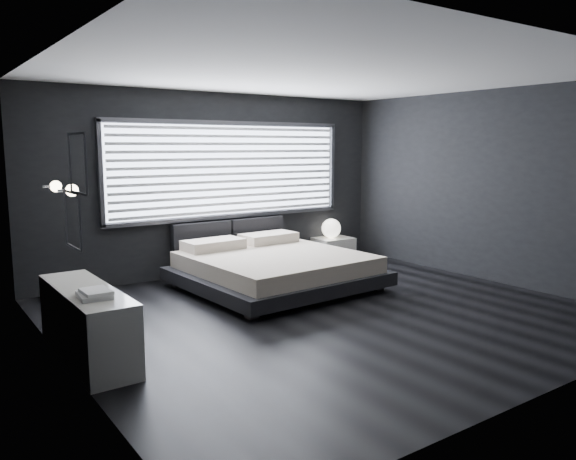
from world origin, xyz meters
TOP-DOWN VIEW (x-y plane):
  - room at (0.00, 0.00)m, footprint 6.04×6.00m
  - window at (0.20, 2.70)m, footprint 4.14×0.09m
  - headboard at (0.13, 2.64)m, footprint 1.96×0.16m
  - sconce_near at (-2.88, 0.05)m, footprint 0.18×0.11m
  - sconce_far at (-2.88, 0.65)m, footprint 0.18×0.11m
  - wall_art_upper at (-2.98, -0.55)m, footprint 0.01×0.48m
  - wall_art_lower at (-2.98, -0.30)m, footprint 0.01×0.48m
  - bed at (0.13, 1.37)m, footprint 2.56×2.45m
  - nightstand at (2.12, 2.50)m, footprint 0.67×0.57m
  - orb_lamp at (2.09, 2.51)m, footprint 0.34×0.34m
  - dresser at (-2.78, 0.17)m, footprint 0.49×1.68m
  - book_stack at (-2.80, -0.19)m, footprint 0.29×0.37m

SIDE VIEW (x-z plane):
  - nightstand at x=2.12m, z-range 0.00..0.38m
  - bed at x=0.13m, z-range -0.02..0.61m
  - dresser at x=-2.78m, z-range 0.00..0.67m
  - orb_lamp at x=2.09m, z-range 0.38..0.71m
  - headboard at x=0.13m, z-range 0.31..0.83m
  - book_stack at x=-2.80m, z-range 0.67..0.74m
  - wall_art_lower at x=-2.98m, z-range 1.14..1.62m
  - room at x=0.00m, z-range 0.00..2.80m
  - sconce_near at x=-2.88m, z-range 1.55..1.66m
  - sconce_far at x=-2.88m, z-range 1.55..1.66m
  - window at x=0.20m, z-range 0.85..2.37m
  - wall_art_upper at x=-2.98m, z-range 1.61..2.09m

